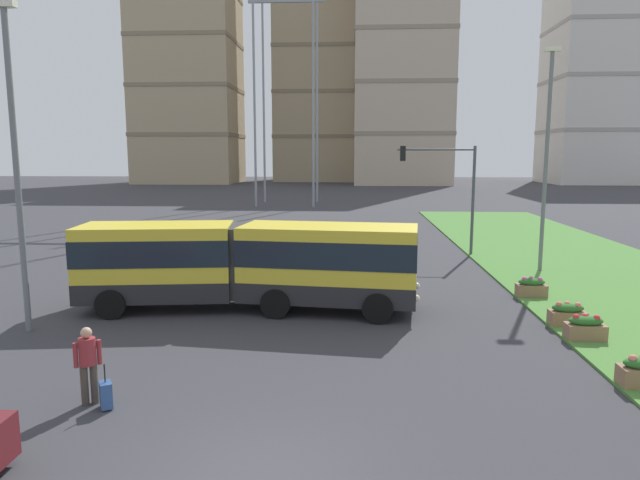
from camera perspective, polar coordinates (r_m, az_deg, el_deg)
name	(u,v)px	position (r m, az deg, el deg)	size (l,w,h in m)	color
ground_plane	(260,478)	(10.46, -6.07, -22.71)	(260.00, 260.00, 0.00)	#38383D
articulated_bus	(248,263)	(20.00, -7.22, -2.34)	(12.04, 3.28, 3.00)	yellow
car_navy_sedan	(212,242)	(31.06, -10.78, -0.20)	(4.60, 2.50, 1.58)	#19234C
pedestrian_crossing	(88,360)	(13.56, -22.29, -11.11)	(0.52, 0.36, 1.74)	#4C4238
rolling_suitcase	(106,395)	(13.45, -20.72, -14.32)	(0.39, 0.43, 0.97)	#335693
flower_planter_2	(585,327)	(18.47, 25.11, -7.94)	(1.10, 0.56, 0.74)	#937051
flower_planter_3	(567,314)	(19.73, 23.61, -6.81)	(1.10, 0.56, 0.74)	#937051
flower_planter_4	(531,287)	(23.12, 20.48, -4.44)	(1.10, 0.56, 0.74)	#937051
traffic_light_far_right	(448,180)	(31.24, 12.70, 5.91)	(4.17, 0.28, 5.87)	#474C51
streetlight_left	(15,157)	(19.27, -28.28, 7.34)	(0.70, 0.28, 9.78)	slate
streetlight_median	(547,153)	(27.88, 21.81, 8.16)	(0.70, 0.28, 10.11)	slate
apartment_tower_west	(187,44)	(115.39, -13.25, 18.66)	(18.58, 16.32, 51.98)	tan
apartment_tower_westcentre	(327,53)	(120.71, 0.71, 18.31)	(20.81, 15.18, 51.49)	tan
apartment_tower_centre	(402,65)	(109.97, 8.22, 17.05)	(17.38, 19.43, 43.41)	#C6B299
apartment_tower_eastcentre	(600,82)	(120.40, 26.35, 14.08)	(17.94, 16.38, 37.43)	silver
transmission_pylon	(287,37)	(63.17, -3.37, 19.71)	(9.00, 6.24, 32.36)	gray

